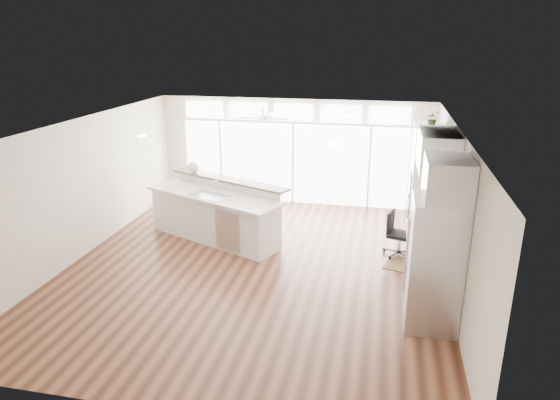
# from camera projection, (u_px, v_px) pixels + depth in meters

# --- Properties ---
(floor) EXTENTS (7.00, 8.00, 0.02)m
(floor) POSITION_uv_depth(u_px,v_px,m) (255.00, 267.00, 9.56)
(floor) COLOR #401F13
(floor) RESTS_ON ground
(ceiling) EXTENTS (7.00, 8.00, 0.02)m
(ceiling) POSITION_uv_depth(u_px,v_px,m) (253.00, 126.00, 8.71)
(ceiling) COLOR white
(ceiling) RESTS_ON wall_back
(wall_back) EXTENTS (7.00, 0.04, 2.70)m
(wall_back) POSITION_uv_depth(u_px,v_px,m) (294.00, 152.00, 12.85)
(wall_back) COLOR beige
(wall_back) RESTS_ON floor
(wall_front) EXTENTS (7.00, 0.04, 2.70)m
(wall_front) POSITION_uv_depth(u_px,v_px,m) (161.00, 312.00, 5.42)
(wall_front) COLOR beige
(wall_front) RESTS_ON floor
(wall_left) EXTENTS (0.04, 8.00, 2.70)m
(wall_left) POSITION_uv_depth(u_px,v_px,m) (82.00, 188.00, 9.82)
(wall_left) COLOR beige
(wall_left) RESTS_ON floor
(wall_right) EXTENTS (0.04, 8.00, 2.70)m
(wall_right) POSITION_uv_depth(u_px,v_px,m) (454.00, 213.00, 8.45)
(wall_right) COLOR beige
(wall_right) RESTS_ON floor
(glass_wall) EXTENTS (5.80, 0.06, 2.08)m
(glass_wall) POSITION_uv_depth(u_px,v_px,m) (293.00, 164.00, 12.88)
(glass_wall) COLOR white
(glass_wall) RESTS_ON wall_back
(transom_row) EXTENTS (5.90, 0.06, 0.40)m
(transom_row) POSITION_uv_depth(u_px,v_px,m) (294.00, 112.00, 12.46)
(transom_row) COLOR white
(transom_row) RESTS_ON wall_back
(desk_window) EXTENTS (0.04, 0.85, 0.85)m
(desk_window) POSITION_uv_depth(u_px,v_px,m) (451.00, 196.00, 8.67)
(desk_window) COLOR white
(desk_window) RESTS_ON wall_right
(ceiling_fan) EXTENTS (1.16, 1.16, 0.32)m
(ceiling_fan) POSITION_uv_depth(u_px,v_px,m) (263.00, 114.00, 11.47)
(ceiling_fan) COLOR white
(ceiling_fan) RESTS_ON ceiling
(recessed_lights) EXTENTS (3.40, 3.00, 0.02)m
(recessed_lights) POSITION_uv_depth(u_px,v_px,m) (256.00, 125.00, 8.90)
(recessed_lights) COLOR white
(recessed_lights) RESTS_ON ceiling
(oven_cabinet) EXTENTS (0.64, 1.20, 2.50)m
(oven_cabinet) POSITION_uv_depth(u_px,v_px,m) (426.00, 187.00, 10.21)
(oven_cabinet) COLOR silver
(oven_cabinet) RESTS_ON floor
(desk_nook) EXTENTS (0.72, 1.30, 0.76)m
(desk_nook) POSITION_uv_depth(u_px,v_px,m) (425.00, 256.00, 9.10)
(desk_nook) COLOR silver
(desk_nook) RESTS_ON floor
(upper_cabinets) EXTENTS (0.64, 1.30, 0.64)m
(upper_cabinets) POSITION_uv_depth(u_px,v_px,m) (438.00, 150.00, 8.47)
(upper_cabinets) COLOR silver
(upper_cabinets) RESTS_ON wall_right
(refrigerator) EXTENTS (0.76, 0.90, 2.00)m
(refrigerator) POSITION_uv_depth(u_px,v_px,m) (435.00, 263.00, 7.38)
(refrigerator) COLOR silver
(refrigerator) RESTS_ON floor
(fridge_cabinet) EXTENTS (0.64, 0.90, 0.60)m
(fridge_cabinet) POSITION_uv_depth(u_px,v_px,m) (448.00, 179.00, 6.96)
(fridge_cabinet) COLOR silver
(fridge_cabinet) RESTS_ON wall_right
(framed_photos) EXTENTS (0.06, 0.22, 0.80)m
(framed_photos) POSITION_uv_depth(u_px,v_px,m) (446.00, 194.00, 9.29)
(framed_photos) COLOR black
(framed_photos) RESTS_ON wall_right
(kitchen_island) EXTENTS (3.35, 2.33, 1.25)m
(kitchen_island) POSITION_uv_depth(u_px,v_px,m) (214.00, 212.00, 10.63)
(kitchen_island) COLOR silver
(kitchen_island) RESTS_ON floor
(rug) EXTENTS (1.08, 0.89, 0.01)m
(rug) POSITION_uv_depth(u_px,v_px,m) (411.00, 266.00, 9.55)
(rug) COLOR #3B2513
(rug) RESTS_ON floor
(office_chair) EXTENTS (0.57, 0.55, 0.89)m
(office_chair) POSITION_uv_depth(u_px,v_px,m) (400.00, 235.00, 9.89)
(office_chair) COLOR black
(office_chair) RESTS_ON floor
(fishbowl) EXTENTS (0.36, 0.36, 0.26)m
(fishbowl) POSITION_uv_depth(u_px,v_px,m) (193.00, 167.00, 11.22)
(fishbowl) COLOR silver
(fishbowl) RESTS_ON kitchen_island
(monitor) EXTENTS (0.18, 0.53, 0.43)m
(monitor) POSITION_uv_depth(u_px,v_px,m) (423.00, 225.00, 8.93)
(monitor) COLOR black
(monitor) RESTS_ON desk_nook
(keyboard) EXTENTS (0.13, 0.32, 0.02)m
(keyboard) POSITION_uv_depth(u_px,v_px,m) (413.00, 235.00, 9.03)
(keyboard) COLOR silver
(keyboard) RESTS_ON desk_nook
(potted_plant) EXTENTS (0.28, 0.31, 0.23)m
(potted_plant) POSITION_uv_depth(u_px,v_px,m) (433.00, 120.00, 9.78)
(potted_plant) COLOR #315122
(potted_plant) RESTS_ON oven_cabinet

